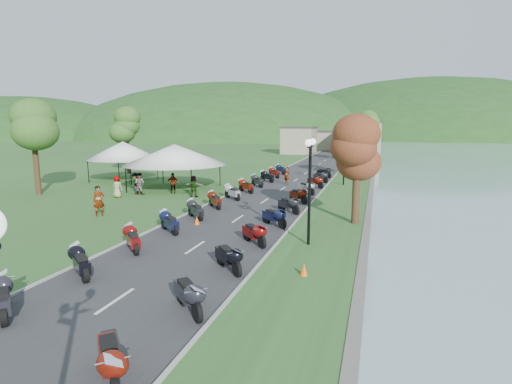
% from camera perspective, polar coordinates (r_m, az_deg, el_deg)
% --- Properties ---
extents(road, '(7.00, 120.00, 0.02)m').
position_cam_1_polar(road, '(41.56, 5.71, 1.71)').
color(road, '#333336').
rests_on(road, ground).
extents(hills_backdrop, '(360.00, 120.00, 76.00)m').
position_cam_1_polar(hills_backdrop, '(200.63, 14.77, 7.70)').
color(hills_backdrop, '#285621').
rests_on(hills_backdrop, ground).
extents(far_building, '(18.00, 16.00, 5.00)m').
position_cam_1_polar(far_building, '(86.03, 10.34, 7.35)').
color(far_building, gray).
rests_on(far_building, ground).
extents(moto_row_left, '(2.60, 48.51, 1.10)m').
position_cam_1_polar(moto_row_left, '(24.69, -8.74, -2.54)').
color(moto_row_left, '#331411').
rests_on(moto_row_left, ground).
extents(moto_row_right, '(2.60, 46.14, 1.10)m').
position_cam_1_polar(moto_row_right, '(22.63, 2.68, -3.55)').
color(moto_row_right, '#331411').
rests_on(moto_row_right, ground).
extents(vendor_tent_main, '(6.03, 6.03, 4.00)m').
position_cam_1_polar(vendor_tent_main, '(36.00, -11.46, 3.54)').
color(vendor_tent_main, white).
rests_on(vendor_tent_main, ground).
extents(vendor_tent_side, '(4.84, 4.84, 4.00)m').
position_cam_1_polar(vendor_tent_side, '(42.98, -18.37, 4.20)').
color(vendor_tent_side, white).
rests_on(vendor_tent_side, ground).
extents(tree_park_left, '(3.38, 3.38, 9.39)m').
position_cam_1_polar(tree_park_left, '(37.04, -29.16, 6.86)').
color(tree_park_left, '#417128').
rests_on(tree_park_left, ground).
extents(tree_lakeside, '(2.47, 2.47, 6.85)m').
position_cam_1_polar(tree_lakeside, '(23.50, 14.26, 3.76)').
color(tree_lakeside, '#417128').
rests_on(tree_lakeside, ground).
extents(pedestrian_a, '(0.84, 0.87, 1.93)m').
position_cam_1_polar(pedestrian_a, '(27.13, -21.42, -3.18)').
color(pedestrian_a, slate).
rests_on(pedestrian_a, ground).
extents(pedestrian_b, '(0.89, 0.51, 1.80)m').
position_cam_1_polar(pedestrian_b, '(34.29, -16.22, -0.33)').
color(pedestrian_b, slate).
rests_on(pedestrian_b, ground).
extents(pedestrian_c, '(1.08, 1.18, 1.76)m').
position_cam_1_polar(pedestrian_c, '(34.63, -16.76, -0.26)').
color(pedestrian_c, slate).
rests_on(pedestrian_c, ground).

